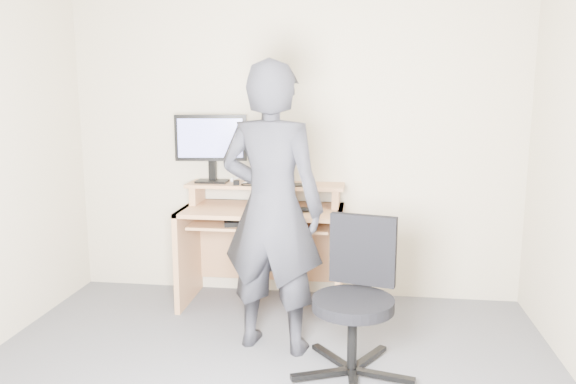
% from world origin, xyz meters
% --- Properties ---
extents(back_wall, '(3.50, 0.02, 2.50)m').
position_xyz_m(back_wall, '(0.00, 1.75, 1.25)').
color(back_wall, '#C0B898').
rests_on(back_wall, ground).
extents(desk, '(1.20, 0.60, 0.91)m').
position_xyz_m(desk, '(-0.20, 1.53, 0.55)').
color(desk, tan).
rests_on(desk, ground).
extents(monitor, '(0.55, 0.15, 0.52)m').
position_xyz_m(monitor, '(-0.62, 1.60, 1.22)').
color(monitor, black).
rests_on(monitor, desk).
extents(external_drive, '(0.08, 0.14, 0.20)m').
position_xyz_m(external_drive, '(-0.18, 1.62, 1.01)').
color(external_drive, black).
rests_on(external_drive, desk).
extents(travel_mug, '(0.09, 0.09, 0.17)m').
position_xyz_m(travel_mug, '(-0.05, 1.57, 0.99)').
color(travel_mug, silver).
rests_on(travel_mug, desk).
extents(smartphone, '(0.11, 0.14, 0.01)m').
position_xyz_m(smartphone, '(0.06, 1.55, 0.92)').
color(smartphone, black).
rests_on(smartphone, desk).
extents(charger, '(0.05, 0.05, 0.03)m').
position_xyz_m(charger, '(-0.40, 1.50, 0.93)').
color(charger, black).
rests_on(charger, desk).
extents(headphones, '(0.19, 0.19, 0.06)m').
position_xyz_m(headphones, '(-0.41, 1.67, 0.92)').
color(headphones, silver).
rests_on(headphones, desk).
extents(keyboard, '(0.49, 0.29, 0.03)m').
position_xyz_m(keyboard, '(-0.23, 1.36, 0.67)').
color(keyboard, black).
rests_on(keyboard, desk).
extents(mouse, '(0.10, 0.07, 0.04)m').
position_xyz_m(mouse, '(0.13, 1.35, 0.77)').
color(mouse, black).
rests_on(mouse, desk).
extents(office_chair, '(0.70, 0.68, 0.88)m').
position_xyz_m(office_chair, '(0.51, 0.50, 0.48)').
color(office_chair, black).
rests_on(office_chair, ground).
extents(person, '(0.73, 0.55, 1.80)m').
position_xyz_m(person, '(-0.01, 0.75, 0.90)').
color(person, black).
rests_on(person, ground).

